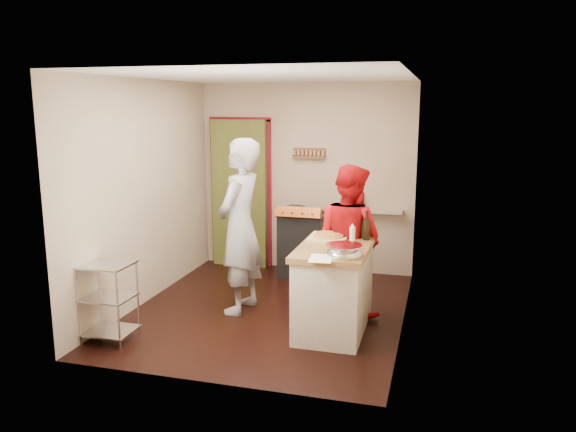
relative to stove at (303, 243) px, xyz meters
The scene contains 10 objects.
floor 1.49m from the stove, 91.94° to the right, with size 3.50×3.50×0.00m, color black.
back_wall 1.03m from the stove, 152.49° to the left, with size 3.00×0.44×2.60m.
left_wall 2.27m from the stove, 137.40° to the right, with size 0.04×3.50×2.60m, color tan.
right_wall 2.20m from the stove, 44.44° to the right, with size 0.04×3.50×2.60m, color tan.
ceiling 2.59m from the stove, 91.94° to the right, with size 3.00×3.50×0.02m, color white.
stove is the anchor object (origin of this frame).
wire_shelving 2.94m from the stove, 116.85° to the right, with size 0.48×0.40×0.80m.
island 1.91m from the stove, 66.33° to the right, with size 0.71×1.29×1.21m.
person_stripe 1.62m from the stove, 103.37° to the right, with size 0.71×0.47×1.95m, color #A8A8AC.
person_red 1.53m from the stove, 55.92° to the right, with size 0.81×0.63×1.68m, color #B10B0F.
Camera 1 is at (1.82, -5.79, 2.32)m, focal length 35.00 mm.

